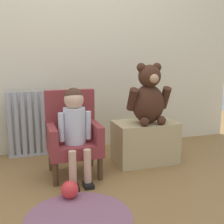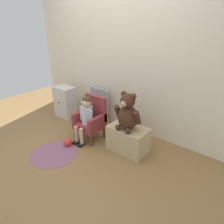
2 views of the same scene
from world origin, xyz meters
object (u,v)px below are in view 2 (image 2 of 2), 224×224
Objects in this scene: child_figure at (86,113)px; floor_rug at (54,154)px; large_teddy_bear at (128,114)px; radiator at (99,105)px; toy_ball at (68,142)px; child_armchair at (91,119)px; small_dresser at (65,102)px; low_bench at (128,139)px.

child_figure is 0.74m from floor_rug.
radiator is at bearing 152.31° from large_teddy_bear.
child_figure is at bearing 71.51° from toy_ball.
child_armchair is at bearing 90.00° from child_figure.
floor_rug is (-0.77, -0.69, -0.60)m from large_teddy_bear.
small_dresser is at bearing 159.42° from child_figure.
low_bench is at bearing 4.68° from child_armchair.
small_dresser reaches higher than low_bench.
floor_rug is 5.40× the size of toy_ball.
child_armchair is 0.95× the size of child_figure.
small_dresser is at bearing 173.22° from low_bench.
toy_ball reaches higher than floor_rug.
large_teddy_bear is 1.04m from toy_ball.
child_figure is 0.70m from large_teddy_bear.
child_armchair is 0.76m from floor_rug.
radiator reaches higher than low_bench.
child_figure is (0.95, -0.36, 0.16)m from small_dresser.
large_teddy_bear is (1.62, -0.24, 0.30)m from small_dresser.
child_armchair reaches higher than small_dresser.
low_bench is 1.07m from floor_rug.
low_bench is 0.85× the size of floor_rug.
child_armchair is at bearing 76.14° from toy_ball.
small_dresser is 1.10m from toy_ball.
large_teddy_bear is (0.01, -0.04, 0.42)m from low_bench.
low_bench is at bearing 44.12° from floor_rug.
floor_rug is at bearing -99.36° from child_figure.
small_dresser is 1.30m from floor_rug.
large_teddy_bear reaches higher than small_dresser.
large_teddy_bear reaches higher than floor_rug.
floor_rug is at bearing -79.68° from radiator.
large_teddy_bear is 4.35× the size of toy_ball.
child_figure reaches higher than low_bench.
radiator is at bearing 100.32° from floor_rug.
child_figure reaches higher than floor_rug.
child_figure is at bearing -166.13° from low_bench.
small_dresser is 0.84× the size of child_figure.
child_armchair reaches higher than toy_ball.
child_figure is 0.52m from toy_ball.
low_bench is (1.61, -0.19, -0.11)m from small_dresser.
radiator is 0.69m from small_dresser.
child_armchair is 0.68m from low_bench.
small_dresser is 0.98m from child_armchair.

